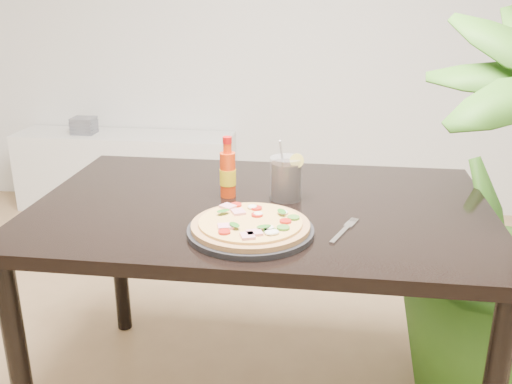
# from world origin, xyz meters

# --- Properties ---
(dining_table) EXTENTS (1.40, 0.90, 0.75)m
(dining_table) POSITION_xyz_m (0.31, 0.30, 0.67)
(dining_table) COLOR black
(dining_table) RESTS_ON ground
(plate) EXTENTS (0.34, 0.34, 0.02)m
(plate) POSITION_xyz_m (0.31, 0.06, 0.76)
(plate) COLOR black
(plate) RESTS_ON dining_table
(pizza) EXTENTS (0.32, 0.32, 0.03)m
(pizza) POSITION_xyz_m (0.32, 0.06, 0.78)
(pizza) COLOR tan
(pizza) RESTS_ON plate
(hot_sauce_bottle) EXTENTS (0.06, 0.06, 0.20)m
(hot_sauce_bottle) POSITION_xyz_m (0.20, 0.35, 0.83)
(hot_sauce_bottle) COLOR #E53C0D
(hot_sauce_bottle) RESTS_ON dining_table
(cola_cup) EXTENTS (0.11, 0.10, 0.19)m
(cola_cup) POSITION_xyz_m (0.39, 0.35, 0.81)
(cola_cup) COLOR black
(cola_cup) RESTS_ON dining_table
(fork) EXTENTS (0.08, 0.18, 0.00)m
(fork) POSITION_xyz_m (0.57, 0.12, 0.75)
(fork) COLOR silver
(fork) RESTS_ON dining_table
(plant_pot) EXTENTS (0.28, 0.28, 0.22)m
(plant_pot) POSITION_xyz_m (1.13, 0.40, 0.11)
(plant_pot) COLOR brown
(plant_pot) RESTS_ON ground
(media_console) EXTENTS (1.40, 0.34, 0.50)m
(media_console) POSITION_xyz_m (-0.80, 2.07, 0.25)
(media_console) COLOR white
(media_console) RESTS_ON ground
(cd_stack) EXTENTS (0.14, 0.12, 0.10)m
(cd_stack) POSITION_xyz_m (-1.05, 2.05, 0.55)
(cd_stack) COLOR slate
(cd_stack) RESTS_ON media_console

